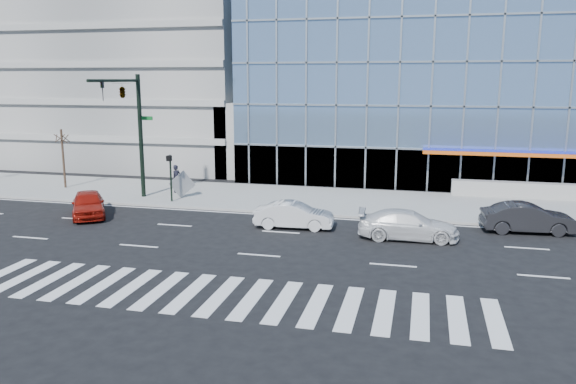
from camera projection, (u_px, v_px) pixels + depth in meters
name	position (u px, v px, depth m)	size (l,w,h in m)	color
ground	(281.00, 232.00, 29.25)	(160.00, 160.00, 0.00)	black
sidewalk	(311.00, 199.00, 36.86)	(120.00, 8.00, 0.15)	gray
theatre_building	(508.00, 83.00, 49.29)	(42.00, 26.00, 15.00)	#6E90B7
parking_garage	(153.00, 57.00, 56.67)	(24.00, 24.00, 20.00)	gray
ramp_block	(265.00, 138.00, 47.19)	(6.00, 8.00, 6.00)	gray
traffic_signal	(128.00, 106.00, 34.93)	(1.14, 5.74, 8.00)	black
ped_signal_post	(170.00, 171.00, 35.50)	(0.30, 0.33, 3.00)	black
street_tree_near	(62.00, 137.00, 39.81)	(1.10, 1.10, 4.23)	#332319
white_suv	(408.00, 225.00, 27.90)	(2.01, 4.95, 1.44)	silver
white_sedan	(294.00, 215.00, 29.98)	(1.47, 4.22, 1.39)	silver
dark_sedan	(528.00, 218.00, 29.07)	(1.62, 4.64, 1.53)	black
red_sedan	(88.00, 204.00, 32.47)	(1.76, 4.38, 1.49)	#97150B
pedestrian	(177.00, 179.00, 38.62)	(0.70, 0.46, 1.91)	black
tilted_panel	(182.00, 184.00, 36.84)	(1.30, 0.06, 1.30)	gray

